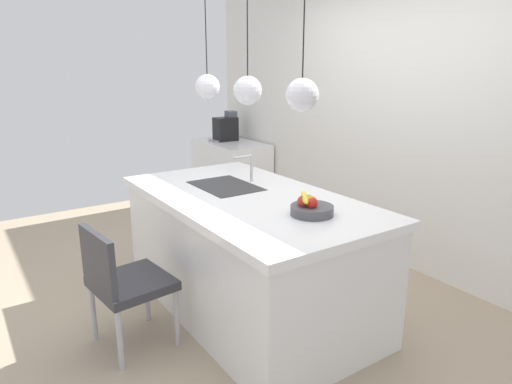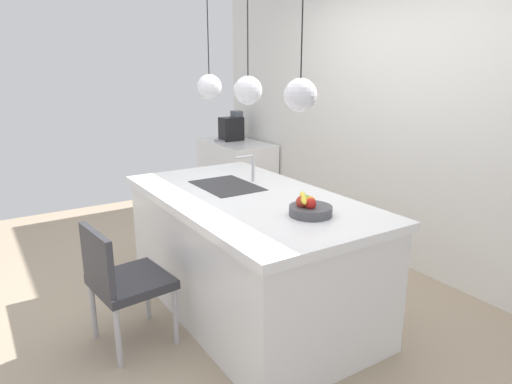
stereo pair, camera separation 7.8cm
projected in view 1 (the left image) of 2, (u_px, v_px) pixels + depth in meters
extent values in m
plane|color=tan|center=(249.00, 307.00, 3.51)|extent=(6.60, 6.60, 0.00)
cube|color=silver|center=(405.00, 122.00, 4.05)|extent=(6.00, 0.10, 2.60)
cube|color=white|center=(248.00, 257.00, 3.40)|extent=(2.02, 1.07, 0.83)
cube|color=white|center=(248.00, 200.00, 3.28)|extent=(2.08, 1.13, 0.06)
cube|color=#2D2D30|center=(226.00, 187.00, 3.53)|extent=(0.56, 0.40, 0.02)
cylinder|color=silver|center=(252.00, 168.00, 3.63)|extent=(0.02, 0.02, 0.22)
cylinder|color=silver|center=(243.00, 157.00, 3.56)|extent=(0.02, 0.16, 0.02)
cylinder|color=#4C4C51|center=(312.00, 210.00, 2.85)|extent=(0.27, 0.27, 0.06)
sphere|color=olive|center=(308.00, 201.00, 2.83)|extent=(0.08, 0.08, 0.08)
sphere|color=red|center=(312.00, 203.00, 2.80)|extent=(0.07, 0.07, 0.07)
sphere|color=#B22D1E|center=(303.00, 201.00, 2.83)|extent=(0.08, 0.08, 0.08)
sphere|color=orange|center=(311.00, 202.00, 2.82)|extent=(0.08, 0.08, 0.08)
ellipsoid|color=yellow|center=(305.00, 198.00, 2.83)|extent=(0.18, 0.13, 0.07)
cube|color=white|center=(231.00, 173.00, 6.01)|extent=(1.10, 0.60, 0.83)
cube|color=black|center=(226.00, 129.00, 5.94)|extent=(0.20, 0.28, 0.30)
cube|color=gray|center=(214.00, 141.00, 5.89)|extent=(0.16, 0.08, 0.02)
cube|color=#4C515B|center=(231.00, 114.00, 5.94)|extent=(0.14, 0.11, 0.08)
cube|color=#333338|center=(132.00, 283.00, 2.96)|extent=(0.52, 0.50, 0.06)
cube|color=#333338|center=(98.00, 261.00, 2.77)|extent=(0.45, 0.09, 0.37)
cylinder|color=#B2B2B7|center=(177.00, 317.00, 2.99)|extent=(0.04, 0.04, 0.40)
cylinder|color=#B2B2B7|center=(147.00, 294.00, 3.29)|extent=(0.04, 0.04, 0.40)
cylinder|color=#B2B2B7|center=(120.00, 340.00, 2.75)|extent=(0.04, 0.04, 0.40)
cylinder|color=#B2B2B7|center=(93.00, 313.00, 3.05)|extent=(0.04, 0.04, 0.40)
sphere|color=silver|center=(207.00, 87.00, 3.53)|extent=(0.19, 0.19, 0.19)
cylinder|color=black|center=(206.00, 33.00, 3.42)|extent=(0.01, 0.01, 0.60)
sphere|color=silver|center=(248.00, 90.00, 3.07)|extent=(0.19, 0.19, 0.19)
cylinder|color=black|center=(247.00, 28.00, 2.97)|extent=(0.01, 0.01, 0.60)
sphere|color=silver|center=(302.00, 95.00, 2.62)|extent=(0.19, 0.19, 0.19)
cylinder|color=black|center=(304.00, 21.00, 2.51)|extent=(0.01, 0.01, 0.60)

